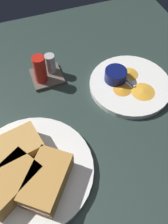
% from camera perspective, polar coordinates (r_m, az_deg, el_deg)
% --- Properties ---
extents(ground_plane, '(1.10, 1.10, 0.03)m').
position_cam_1_polar(ground_plane, '(0.66, -5.18, -6.91)').
color(ground_plane, '#283833').
extents(plate_sandwich_main, '(0.29, 0.29, 0.02)m').
position_cam_1_polar(plate_sandwich_main, '(0.62, -11.64, -12.71)').
color(plate_sandwich_main, white).
rests_on(plate_sandwich_main, ground_plane).
extents(sandwich_half_near, '(0.14, 0.10, 0.05)m').
position_cam_1_polar(sandwich_half_near, '(0.61, -15.59, -8.25)').
color(sandwich_half_near, tan).
rests_on(sandwich_half_near, plate_sandwich_main).
extents(sandwich_half_far, '(0.15, 0.13, 0.05)m').
position_cam_1_polar(sandwich_half_far, '(0.58, -16.25, -15.01)').
color(sandwich_half_far, '#C68C42').
rests_on(sandwich_half_far, plate_sandwich_main).
extents(sandwich_half_extra, '(0.14, 0.15, 0.05)m').
position_cam_1_polar(sandwich_half_extra, '(0.57, -8.37, -14.89)').
color(sandwich_half_extra, '#C68C42').
rests_on(sandwich_half_extra, plate_sandwich_main).
extents(ramekin_dark_sauce, '(0.07, 0.07, 0.04)m').
position_cam_1_polar(ramekin_dark_sauce, '(0.57, -8.40, -16.33)').
color(ramekin_dark_sauce, navy).
rests_on(ramekin_dark_sauce, plate_sandwich_main).
extents(spoon_by_dark_ramekin, '(0.02, 0.10, 0.01)m').
position_cam_1_polar(spoon_by_dark_ramekin, '(0.60, -9.51, -12.29)').
color(spoon_by_dark_ramekin, silver).
rests_on(spoon_by_dark_ramekin, plate_sandwich_main).
extents(plate_chips_companion, '(0.24, 0.24, 0.02)m').
position_cam_1_polar(plate_chips_companion, '(0.76, 10.27, 5.98)').
color(plate_chips_companion, white).
rests_on(plate_chips_companion, ground_plane).
extents(ramekin_light_gravy, '(0.06, 0.06, 0.03)m').
position_cam_1_polar(ramekin_light_gravy, '(0.75, 7.11, 8.28)').
color(ramekin_light_gravy, '#0C144C').
rests_on(ramekin_light_gravy, plate_chips_companion).
extents(spoon_by_gravy_ramekin, '(0.04, 0.10, 0.01)m').
position_cam_1_polar(spoon_by_gravy_ramekin, '(0.78, 8.03, 8.87)').
color(spoon_by_gravy_ramekin, silver).
rests_on(spoon_by_gravy_ramekin, plate_chips_companion).
extents(plantain_chip_scatter, '(0.13, 0.16, 0.01)m').
position_cam_1_polar(plantain_chip_scatter, '(0.75, 11.00, 5.97)').
color(plantain_chip_scatter, gold).
rests_on(plantain_chip_scatter, plate_chips_companion).
extents(condiment_caddy, '(0.09, 0.09, 0.10)m').
position_cam_1_polar(condiment_caddy, '(0.76, -8.80, 9.18)').
color(condiment_caddy, brown).
rests_on(condiment_caddy, ground_plane).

